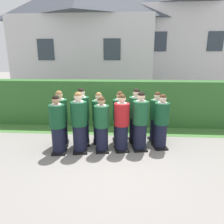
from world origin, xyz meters
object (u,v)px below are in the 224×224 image
object	(u,v)px
student_front_row_2	(102,126)
student_rear_row_0	(61,120)
student_front_row_0	(58,126)
student_in_red_blazer	(122,124)
student_rear_row_4	(136,117)
student_front_row_5	(161,123)
student_rear_row_3	(120,118)
student_rear_row_5	(156,118)
student_rear_row_1	(82,118)
student_front_row_4	(140,123)
student_rear_row_2	(99,119)
student_front_row_1	(79,124)

from	to	relation	value
student_front_row_2	student_rear_row_0	xyz separation A→B (m)	(-1.26, 0.35, 0.04)
student_front_row_0	student_in_red_blazer	size ratio (longest dim) A/B	1.00
student_in_red_blazer	student_rear_row_4	world-z (taller)	student_rear_row_4
student_in_red_blazer	student_front_row_5	world-z (taller)	student_in_red_blazer
student_rear_row_3	student_rear_row_5	xyz separation A→B (m)	(1.13, 0.17, -0.01)
student_rear_row_1	student_front_row_0	bearing A→B (deg)	-129.77
student_front_row_0	student_front_row_5	xyz separation A→B (m)	(2.83, 0.51, -0.01)
student_front_row_5	student_rear_row_5	world-z (taller)	student_front_row_5
student_front_row_4	student_rear_row_3	size ratio (longest dim) A/B	1.05
student_front_row_0	student_rear_row_4	xyz separation A→B (m)	(2.13, 0.93, 0.03)
student_in_red_blazer	student_rear_row_2	distance (m)	0.85
student_rear_row_1	student_rear_row_4	bearing A→B (deg)	10.45
student_rear_row_3	student_rear_row_4	size ratio (longest dim) A/B	0.95
student_front_row_5	student_front_row_4	bearing A→B (deg)	-167.24
student_front_row_4	student_rear_row_2	size ratio (longest dim) A/B	1.06
student_front_row_4	student_rear_row_4	distance (m)	0.57
student_front_row_0	student_rear_row_4	world-z (taller)	student_rear_row_4
student_front_row_5	student_rear_row_3	distance (m)	1.25
student_front_row_4	student_rear_row_2	world-z (taller)	student_front_row_4
student_rear_row_4	student_front_row_0	bearing A→B (deg)	-156.39
student_rear_row_1	student_rear_row_5	size ratio (longest dim) A/B	1.10
student_in_red_blazer	student_front_row_4	world-z (taller)	student_front_row_4
student_rear_row_3	student_rear_row_4	xyz separation A→B (m)	(0.50, 0.07, 0.04)
student_rear_row_0	student_rear_row_5	size ratio (longest dim) A/B	1.05
student_front_row_0	student_rear_row_2	world-z (taller)	student_front_row_0
student_front_row_0	student_front_row_5	world-z (taller)	student_front_row_0
student_rear_row_1	student_front_row_5	bearing A→B (deg)	-3.23
student_in_red_blazer	student_rear_row_2	xyz separation A→B (m)	(-0.69, 0.49, -0.02)
student_rear_row_4	student_rear_row_5	bearing A→B (deg)	9.28
student_rear_row_5	student_rear_row_0	bearing A→B (deg)	-170.09
student_rear_row_0	student_front_row_5	bearing A→B (deg)	-0.60
student_front_row_2	student_front_row_0	bearing A→B (deg)	-170.81
student_rear_row_4	student_rear_row_5	size ratio (longest dim) A/B	1.07
student_in_red_blazer	student_rear_row_5	distance (m)	1.30
student_rear_row_2	student_rear_row_4	distance (m)	1.12
student_front_row_1	student_rear_row_2	distance (m)	0.80
student_in_red_blazer	student_rear_row_0	distance (m)	1.82
student_front_row_0	student_rear_row_5	world-z (taller)	student_front_row_0
student_rear_row_2	student_rear_row_5	distance (m)	1.77
student_front_row_4	student_rear_row_1	world-z (taller)	student_rear_row_1
student_front_row_0	student_rear_row_0	distance (m)	0.55
student_front_row_5	student_rear_row_1	distance (m)	2.31
student_front_row_0	student_front_row_4	xyz separation A→B (m)	(2.23, 0.37, 0.03)
student_in_red_blazer	student_rear_row_5	bearing A→B (deg)	35.81
student_front_row_5	student_rear_row_1	bearing A→B (deg)	176.77
student_rear_row_0	student_rear_row_2	size ratio (longest dim) A/B	1.05
student_front_row_0	student_in_red_blazer	world-z (taller)	student_in_red_blazer
student_in_red_blazer	student_rear_row_3	world-z (taller)	student_in_red_blazer
student_front_row_0	student_front_row_4	bearing A→B (deg)	9.44
student_front_row_1	student_front_row_5	bearing A→B (deg)	9.91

